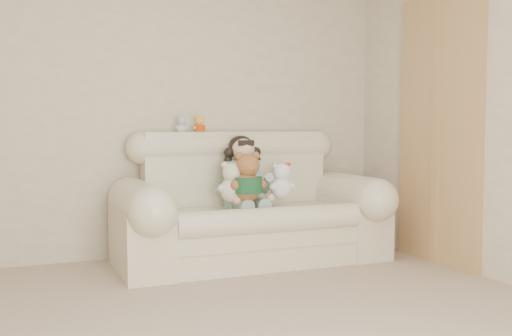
% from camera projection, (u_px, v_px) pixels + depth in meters
% --- Properties ---
extents(wall_back, '(4.50, 0.00, 4.50)m').
position_uv_depth(wall_back, '(125.00, 98.00, 4.65)').
color(wall_back, beige).
rests_on(wall_back, ground).
extents(sofa, '(2.10, 0.95, 1.03)m').
position_uv_depth(sofa, '(251.00, 197.00, 4.58)').
color(sofa, beige).
rests_on(sofa, floor).
extents(door_panel, '(0.06, 0.90, 2.10)m').
position_uv_depth(door_panel, '(439.00, 129.00, 4.49)').
color(door_panel, '#AF774B').
rests_on(door_panel, floor).
extents(seated_child, '(0.38, 0.46, 0.59)m').
position_uv_depth(seated_child, '(243.00, 171.00, 4.62)').
color(seated_child, '#277053').
rests_on(seated_child, sofa).
extents(brown_teddy, '(0.34, 0.31, 0.45)m').
position_uv_depth(brown_teddy, '(248.00, 172.00, 4.38)').
color(brown_teddy, brown).
rests_on(brown_teddy, sofa).
extents(white_cat, '(0.26, 0.23, 0.34)m').
position_uv_depth(white_cat, '(281.00, 177.00, 4.57)').
color(white_cat, white).
rests_on(white_cat, sofa).
extents(cream_teddy, '(0.23, 0.18, 0.36)m').
position_uv_depth(cream_teddy, '(231.00, 178.00, 4.39)').
color(cream_teddy, beige).
rests_on(cream_teddy, sofa).
extents(yellow_mini_bear, '(0.13, 0.10, 0.17)m').
position_uv_depth(yellow_mini_bear, '(200.00, 123.00, 4.75)').
color(yellow_mini_bear, gold).
rests_on(yellow_mini_bear, sofa).
extents(grey_mini_plush, '(0.13, 0.11, 0.17)m').
position_uv_depth(grey_mini_plush, '(182.00, 123.00, 4.68)').
color(grey_mini_plush, silver).
rests_on(grey_mini_plush, sofa).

